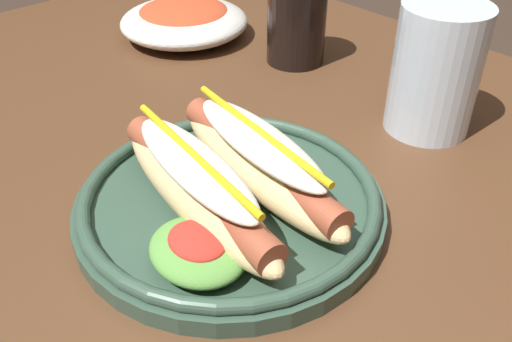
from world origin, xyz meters
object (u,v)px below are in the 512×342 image
object	(u,v)px
soda_cup	(297,18)
water_cup	(436,70)
side_bowl	(184,20)
hot_dog_plate	(228,192)

from	to	relation	value
soda_cup	water_cup	xyz separation A→B (m)	(0.21, -0.02, 0.01)
water_cup	side_bowl	xyz separation A→B (m)	(-0.37, -0.04, -0.04)
hot_dog_plate	soda_cup	size ratio (longest dim) A/B	2.32
soda_cup	side_bowl	size ratio (longest dim) A/B	0.64
soda_cup	water_cup	distance (m)	0.21
hot_dog_plate	side_bowl	distance (m)	0.40
soda_cup	side_bowl	world-z (taller)	soda_cup
water_cup	side_bowl	size ratio (longest dim) A/B	0.74
hot_dog_plate	water_cup	distance (m)	0.25
hot_dog_plate	water_cup	size ratio (longest dim) A/B	1.99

